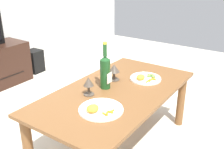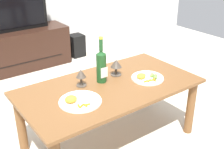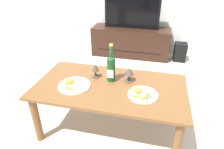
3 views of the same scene
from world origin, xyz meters
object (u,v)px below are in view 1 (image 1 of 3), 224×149
Objects in this scene: dining_table at (116,100)px; dinner_plate_left at (100,109)px; floor_speaker at (35,61)px; wine_bottle at (105,71)px; goblet_left at (88,83)px; goblet_right at (114,69)px; dinner_plate_right at (145,78)px.

dinner_plate_left is (-0.32, -0.08, 0.10)m from dining_table.
wine_bottle reaches higher than floor_speaker.
wine_bottle is 0.17m from goblet_left.
floor_speaker is at bearing 70.69° from goblet_right.
wine_bottle reaches higher than dinner_plate_right.
floor_speaker is at bearing 61.70° from goblet_left.
dining_table is at bearing -83.24° from wine_bottle.
wine_bottle is at bearing -10.32° from goblet_left.
goblet_left is at bearing 169.68° from wine_bottle.
dinner_plate_left is (-0.31, -0.18, -0.13)m from wine_bottle.
dining_table is at bearing -141.35° from goblet_right.
goblet_left is 0.46× the size of dinner_plate_left.
goblet_left is 0.99× the size of goblet_right.
goblet_left is at bearing 156.63° from dinner_plate_right.
floor_speaker is 0.86× the size of wine_bottle.
dinner_plate_right is (0.15, -0.21, -0.08)m from goblet_right.
dinner_plate_left is at bearing 179.69° from dinner_plate_right.
floor_speaker is 2.29× the size of goblet_right.
goblet_right is (0.15, 0.12, 0.18)m from dining_table.
goblet_right reaches higher than floor_speaker.
goblet_right is at bearing 0.00° from goblet_left.
floor_speaker is at bearing 76.80° from dinner_plate_right.
floor_speaker is (0.77, 1.87, -0.27)m from dining_table.
goblet_left reaches higher than dinner_plate_right.
goblet_left is at bearing 55.50° from dinner_plate_left.
wine_bottle is at bearing 96.76° from dining_table.
dining_table is 0.28m from goblet_left.
goblet_left is 0.33m from goblet_right.
wine_bottle is 1.24× the size of dinner_plate_left.
dinner_plate_right is at bearing -53.61° from goblet_right.
dining_table is 10.02× the size of goblet_right.
dining_table reaches higher than floor_speaker.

